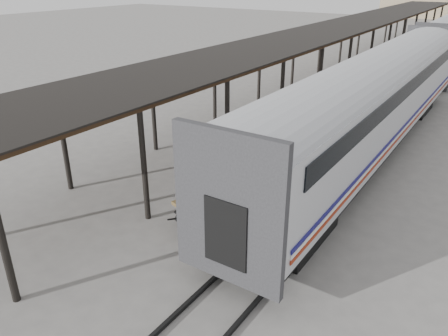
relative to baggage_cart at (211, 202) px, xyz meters
name	(u,v)px	position (x,y,z in m)	size (l,w,h in m)	color
ground	(213,205)	(-0.51, 0.83, -0.65)	(160.00, 160.00, 0.00)	slate
canopy	(352,25)	(-3.91, 24.83, 3.36)	(4.90, 64.30, 4.15)	#422B19
building_left	(419,0)	(-10.51, 82.83, 2.35)	(12.00, 8.00, 6.00)	tan
baggage_cart	(211,202)	(0.00, 0.00, 0.00)	(1.84, 2.64, 0.86)	brown
suitcase_stack	(216,187)	(-0.02, 0.35, 0.41)	(1.46, 1.08, 0.57)	#363638
luggage_tug	(348,81)	(-2.34, 20.65, -0.07)	(0.96, 1.48, 1.27)	#991F0D
porter	(205,181)	(0.25, -0.65, 1.15)	(0.69, 0.45, 1.88)	navy
pedestrian	(328,82)	(-2.99, 18.27, 0.21)	(1.01, 0.42, 1.72)	black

